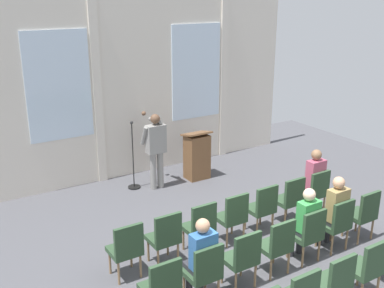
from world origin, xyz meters
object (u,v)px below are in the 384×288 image
chair_r1_c1 (204,270)px  chair_r1_c3 (277,244)px  chair_r0_c6 (315,190)px  chair_r1_c2 (242,256)px  chair_r1_c0 (162,286)px  audience_r1_c1 (201,255)px  chair_r0_c0 (126,247)px  chair_r0_c1 (165,235)px  chair_r0_c4 (262,206)px  audience_r1_c4 (305,220)px  chair_r1_c6 (363,212)px  chair_r0_c2 (200,225)px  speaker (156,146)px  chair_r0_c5 (290,198)px  audience_r0_c6 (313,178)px  mic_stand (134,174)px  audience_r1_c5 (334,209)px  chair_r2_c3 (334,281)px  chair_r0_c3 (233,215)px  chair_r1_c5 (337,222)px  chair_r2_c4 (367,266)px  lectern (197,156)px  chair_r1_c4 (308,232)px

chair_r1_c1 → chair_r1_c3: size_ratio=1.00×
chair_r0_c6 → chair_r1_c2: (-2.66, -1.12, 0.00)m
chair_r1_c0 → audience_r1_c1: bearing=7.1°
chair_r0_c0 → chair_r0_c1: 0.67m
chair_r0_c4 → audience_r1_c4: audience_r1_c4 is taller
chair_r0_c1 → chair_r1_c6: (3.33, -1.12, 0.00)m
audience_r1_c1 → audience_r1_c4: size_ratio=1.02×
chair_r0_c2 → chair_r1_c3: size_ratio=1.00×
audience_r1_c4 → chair_r1_c6: audience_r1_c4 is taller
speaker → chair_r1_c0: bearing=-116.8°
chair_r0_c5 → chair_r1_c0: bearing=-161.3°
chair_r0_c4 → chair_r1_c1: same height
chair_r0_c0 → chair_r1_c2: 1.74m
chair_r1_c6 → audience_r0_c6: bearing=90.0°
chair_r1_c0 → chair_r1_c1: 0.67m
mic_stand → chair_r1_c1: mic_stand is taller
mic_stand → chair_r0_c5: size_ratio=1.65×
chair_r1_c1 → audience_r1_c5: 2.67m
chair_r0_c6 → audience_r1_c4: 1.70m
audience_r0_c6 → chair_r1_c0: audience_r0_c6 is taller
chair_r1_c0 → chair_r1_c6: same height
audience_r1_c5 → chair_r2_c3: (-1.33, -1.21, -0.20)m
chair_r0_c4 → chair_r0_c6: 1.33m
chair_r1_c2 → chair_r0_c5: bearing=29.4°
chair_r0_c3 → chair_r0_c4: size_ratio=1.00×
speaker → chair_r1_c3: 3.97m
chair_r0_c5 → mic_stand: bearing=119.8°
chair_r1_c5 → chair_r0_c2: bearing=150.6°
chair_r0_c3 → audience_r1_c1: bearing=-141.9°
mic_stand → chair_r2_c4: mic_stand is taller
chair_r1_c2 → audience_r1_c5: (2.00, 0.08, 0.20)m
lectern → chair_r0_c6: size_ratio=1.23×
chair_r0_c1 → chair_r0_c6: bearing=0.0°
lectern → chair_r0_c2: bearing=-121.6°
lectern → chair_r0_c1: lectern is taller
chair_r1_c1 → chair_r1_c3: 1.33m
chair_r1_c3 → chair_r1_c6: (2.00, 0.00, 0.00)m
chair_r0_c0 → audience_r1_c4: 2.86m
audience_r1_c4 → chair_r2_c3: audience_r1_c4 is taller
lectern → chair_r0_c4: 2.85m
mic_stand → chair_r1_c5: 4.57m
chair_r1_c1 → audience_r1_c1: (0.00, 0.08, 0.19)m
chair_r0_c3 → chair_r1_c4: (0.67, -1.12, 0.00)m
chair_r0_c0 → audience_r1_c1: size_ratio=0.72×
chair_r1_c4 → chair_r1_c5: bearing=0.0°
chair_r0_c5 → chair_r1_c1: 2.89m
chair_r1_c2 → chair_r2_c4: (1.33, -1.12, 0.00)m
chair_r0_c3 → chair_r0_c5: bearing=0.0°
audience_r1_c4 → chair_r1_c2: bearing=-176.4°
chair_r1_c5 → chair_r2_c3: 1.74m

